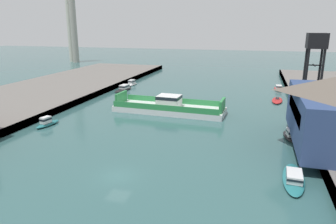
{
  "coord_description": "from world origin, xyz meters",
  "views": [
    {
      "loc": [
        14.27,
        -29.07,
        16.33
      ],
      "look_at": [
        0.0,
        20.8,
        2.0
      ],
      "focal_mm": 33.21,
      "sensor_mm": 36.0,
      "label": 1
    }
  ],
  "objects_px": {
    "moored_boat_mid_left": "(291,135)",
    "moored_boat_upstream_a": "(278,88)",
    "smokestack_distant_a": "(73,18)",
    "moored_boat_far_left": "(124,88)",
    "smokestack_distant_b": "(69,21)",
    "moored_boat_far_right": "(294,178)",
    "moored_boat_near_left": "(131,83)",
    "moored_boat_mid_right": "(47,122)",
    "crane_tower": "(316,49)",
    "moored_boat_near_right": "(277,100)",
    "chain_ferry": "(169,107)"
  },
  "relations": [
    {
      "from": "moored_boat_near_right",
      "to": "moored_boat_mid_right",
      "type": "distance_m",
      "value": 48.65
    },
    {
      "from": "moored_boat_mid_left",
      "to": "moored_boat_far_right",
      "type": "relative_size",
      "value": 0.7
    },
    {
      "from": "crane_tower",
      "to": "smokestack_distant_b",
      "type": "distance_m",
      "value": 117.09
    },
    {
      "from": "moored_boat_mid_left",
      "to": "moored_boat_upstream_a",
      "type": "bearing_deg",
      "value": 89.63
    },
    {
      "from": "moored_boat_mid_left",
      "to": "moored_boat_far_right",
      "type": "xyz_separation_m",
      "value": [
        -0.95,
        -14.33,
        -0.11
      ]
    },
    {
      "from": "moored_boat_near_left",
      "to": "crane_tower",
      "type": "height_order",
      "value": "crane_tower"
    },
    {
      "from": "moored_boat_mid_right",
      "to": "moored_boat_near_right",
      "type": "bearing_deg",
      "value": 37.63
    },
    {
      "from": "moored_boat_near_left",
      "to": "crane_tower",
      "type": "distance_m",
      "value": 49.49
    },
    {
      "from": "moored_boat_near_right",
      "to": "moored_boat_upstream_a",
      "type": "bearing_deg",
      "value": 85.96
    },
    {
      "from": "moored_boat_mid_right",
      "to": "moored_boat_upstream_a",
      "type": "relative_size",
      "value": 0.83
    },
    {
      "from": "moored_boat_far_left",
      "to": "smokestack_distant_a",
      "type": "height_order",
      "value": "smokestack_distant_a"
    },
    {
      "from": "smokestack_distant_b",
      "to": "moored_boat_far_right",
      "type": "bearing_deg",
      "value": -47.54
    },
    {
      "from": "smokestack_distant_b",
      "to": "crane_tower",
      "type": "bearing_deg",
      "value": -35.13
    },
    {
      "from": "moored_boat_near_left",
      "to": "moored_boat_far_left",
      "type": "height_order",
      "value": "moored_boat_near_left"
    },
    {
      "from": "moored_boat_near_left",
      "to": "smokestack_distant_b",
      "type": "bearing_deg",
      "value": 135.71
    },
    {
      "from": "chain_ferry",
      "to": "smokestack_distant_b",
      "type": "xyz_separation_m",
      "value": [
        -69.23,
        74.7,
        17.88
      ]
    },
    {
      "from": "moored_boat_near_left",
      "to": "moored_boat_mid_right",
      "type": "bearing_deg",
      "value": -88.83
    },
    {
      "from": "moored_boat_upstream_a",
      "to": "smokestack_distant_a",
      "type": "height_order",
      "value": "smokestack_distant_a"
    },
    {
      "from": "moored_boat_mid_right",
      "to": "moored_boat_far_right",
      "type": "bearing_deg",
      "value": -13.88
    },
    {
      "from": "chain_ferry",
      "to": "moored_boat_near_right",
      "type": "relative_size",
      "value": 3.1
    },
    {
      "from": "moored_boat_mid_right",
      "to": "smokestack_distant_a",
      "type": "distance_m",
      "value": 101.55
    },
    {
      "from": "moored_boat_near_left",
      "to": "moored_boat_far_right",
      "type": "xyz_separation_m",
      "value": [
        39.1,
        -48.69,
        -0.1
      ]
    },
    {
      "from": "moored_boat_far_left",
      "to": "moored_boat_mid_right",
      "type": "bearing_deg",
      "value": -90.09
    },
    {
      "from": "moored_boat_mid_left",
      "to": "moored_boat_upstream_a",
      "type": "distance_m",
      "value": 38.69
    },
    {
      "from": "smokestack_distant_a",
      "to": "moored_boat_mid_left",
      "type": "bearing_deg",
      "value": -43.13
    },
    {
      "from": "moored_boat_mid_left",
      "to": "moored_boat_far_right",
      "type": "bearing_deg",
      "value": -93.81
    },
    {
      "from": "moored_boat_far_right",
      "to": "smokestack_distant_a",
      "type": "height_order",
      "value": "smokestack_distant_a"
    },
    {
      "from": "moored_boat_mid_left",
      "to": "moored_boat_upstream_a",
      "type": "xyz_separation_m",
      "value": [
        0.25,
        38.69,
        -0.08
      ]
    },
    {
      "from": "moored_boat_near_left",
      "to": "smokestack_distant_a",
      "type": "bearing_deg",
      "value": 134.92
    },
    {
      "from": "chain_ferry",
      "to": "moored_boat_mid_left",
      "type": "xyz_separation_m",
      "value": [
        21.72,
        -9.3,
        -0.47
      ]
    },
    {
      "from": "moored_boat_far_right",
      "to": "smokestack_distant_a",
      "type": "xyz_separation_m",
      "value": [
        -86.84,
        96.56,
        19.37
      ]
    },
    {
      "from": "moored_boat_near_left",
      "to": "moored_boat_mid_right",
      "type": "relative_size",
      "value": 1.15
    },
    {
      "from": "moored_boat_near_left",
      "to": "moored_boat_mid_right",
      "type": "xyz_separation_m",
      "value": [
        0.8,
        -39.23,
        0.05
      ]
    },
    {
      "from": "chain_ferry",
      "to": "moored_boat_mid_right",
      "type": "xyz_separation_m",
      "value": [
        -17.53,
        -14.16,
        -0.43
      ]
    },
    {
      "from": "moored_boat_far_left",
      "to": "smokestack_distant_b",
      "type": "bearing_deg",
      "value": 132.22
    },
    {
      "from": "moored_boat_far_left",
      "to": "smokestack_distant_a",
      "type": "distance_m",
      "value": 76.08
    },
    {
      "from": "moored_boat_far_right",
      "to": "crane_tower",
      "type": "height_order",
      "value": "crane_tower"
    },
    {
      "from": "smokestack_distant_a",
      "to": "smokestack_distant_b",
      "type": "relative_size",
      "value": 1.05
    },
    {
      "from": "smokestack_distant_a",
      "to": "moored_boat_far_right",
      "type": "bearing_deg",
      "value": -48.03
    },
    {
      "from": "smokestack_distant_a",
      "to": "smokestack_distant_b",
      "type": "distance_m",
      "value": 3.73
    },
    {
      "from": "moored_boat_far_left",
      "to": "moored_boat_upstream_a",
      "type": "height_order",
      "value": "moored_boat_far_left"
    },
    {
      "from": "moored_boat_mid_left",
      "to": "crane_tower",
      "type": "relative_size",
      "value": 0.41
    },
    {
      "from": "moored_boat_upstream_a",
      "to": "crane_tower",
      "type": "relative_size",
      "value": 0.45
    },
    {
      "from": "chain_ferry",
      "to": "moored_boat_near_left",
      "type": "distance_m",
      "value": 31.05
    },
    {
      "from": "moored_boat_mid_left",
      "to": "moored_boat_far_left",
      "type": "xyz_separation_m",
      "value": [
        -39.2,
        26.98,
        -0.04
      ]
    },
    {
      "from": "moored_boat_far_right",
      "to": "moored_boat_near_left",
      "type": "bearing_deg",
      "value": 128.76
    },
    {
      "from": "moored_boat_near_left",
      "to": "moored_boat_far_right",
      "type": "bearing_deg",
      "value": -51.24
    },
    {
      "from": "smokestack_distant_a",
      "to": "moored_boat_far_left",
      "type": "bearing_deg",
      "value": -48.67
    },
    {
      "from": "moored_boat_near_right",
      "to": "moored_boat_far_right",
      "type": "height_order",
      "value": "moored_boat_far_right"
    },
    {
      "from": "moored_boat_near_left",
      "to": "moored_boat_mid_left",
      "type": "distance_m",
      "value": 52.77
    }
  ]
}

